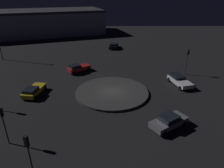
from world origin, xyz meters
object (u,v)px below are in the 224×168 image
Objects in this scene: store_building at (44,22)px; car_yellow at (33,91)px; car_grey at (169,121)px; traffic_light_northwest at (28,149)px; car_red at (78,68)px; car_white at (179,80)px; car_black at (114,45)px; traffic_light_southeast at (187,57)px; traffic_light_northwest_near at (3,119)px.

car_yellow is at bearing 85.57° from store_building.
traffic_light_northwest reaches higher than car_grey.
car_yellow is at bearing -158.27° from car_red.
car_white is at bearing -56.40° from car_red.
car_black is 1.01× the size of traffic_light_southeast.
traffic_light_northwest is at bearing -58.74° from car_white.
car_black is at bearing -16.33° from car_yellow.
traffic_light_northwest_near is at bearing 66.70° from traffic_light_northwest.
traffic_light_southeast reaches higher than car_white.
car_grey is at bearing -38.85° from traffic_light_northwest.
traffic_light_northwest_near is at bearing -140.49° from car_red.
car_red is 10.08m from car_yellow.
traffic_light_northwest is at bearing -4.65° from car_grey.
car_white reaches higher than car_black.
traffic_light_northwest reaches higher than car_yellow.
traffic_light_southeast is (-17.51, -12.20, 2.44)m from car_black.
car_white is 11.74m from car_grey.
car_yellow is at bearing 42.22° from traffic_light_northwest.
traffic_light_southeast reaches higher than car_yellow.
car_white is at bearing -20.70° from traffic_light_northwest.
car_black is (24.96, -11.67, 0.05)m from car_yellow.
car_red is 0.94× the size of car_black.
store_building is (50.68, 28.03, 3.08)m from car_grey.
car_red is at bearing 163.53° from car_black.
car_yellow is at bearing -11.19° from traffic_light_southeast.
car_grey is 1.02× the size of car_black.
car_grey is at bearing -91.75° from car_red.
traffic_light_northwest is at bearing 175.75° from car_black.
car_red is 1.05× the size of traffic_light_northwest_near.
car_red is at bearing -21.25° from car_yellow.
car_red is 0.10× the size of store_building.
store_building is at bearing -74.26° from traffic_light_southeast.
traffic_light_southeast is at bearing -63.95° from car_yellow.
traffic_light_northwest_near is at bearing -165.62° from car_yellow.
car_grey is 0.11× the size of store_building.
car_yellow is 0.97× the size of car_grey.
car_black is at bearing -112.97° from car_grey.
car_red is (5.40, 16.53, 0.02)m from car_white.
car_grey is at bearing 37.13° from traffic_light_southeast.
traffic_light_southeast is (4.13, -2.30, 2.42)m from car_white.
car_grey reaches higher than car_white.
car_black is (16.23, -6.63, -0.04)m from car_red.
car_red is 0.95× the size of car_yellow.
car_white is 51.50m from store_building.
car_grey reaches higher than car_yellow.
car_grey is at bearing -105.07° from car_yellow.
car_red is 0.95× the size of traffic_light_southeast.
store_building reaches higher than car_yellow.
traffic_light_southeast reaches higher than car_red.
car_yellow is (-3.32, 21.56, -0.07)m from car_white.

